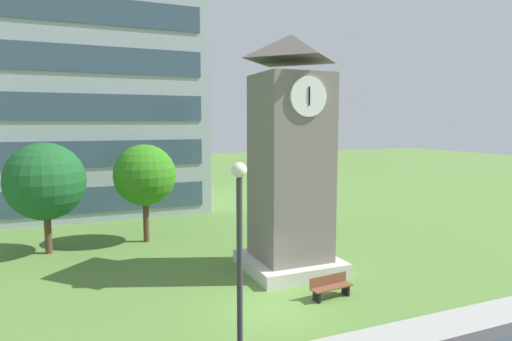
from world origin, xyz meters
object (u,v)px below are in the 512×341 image
Objects in this scene: street_lamp at (240,261)px; tree_by_building at (45,181)px; park_bench at (331,286)px; clock_tower at (290,167)px; tree_streetside at (145,175)px.

street_lamp is 16.47m from tree_by_building.
park_bench is at bearing 40.91° from street_lamp.
tree_streetside is (-5.56, 7.52, -0.96)m from clock_tower.
street_lamp reaches higher than tree_by_building.
tree_streetside is at bearing 116.51° from park_bench.
tree_by_building reaches higher than park_bench.
street_lamp is at bearing -123.73° from clock_tower.
tree_streetside is 5.17m from tree_by_building.
park_bench is 12.89m from tree_streetside.
street_lamp is (-5.68, -8.50, -1.15)m from clock_tower.
clock_tower is 9.40m from tree_streetside.
clock_tower reaches higher than tree_streetside.
park_bench is at bearing -63.49° from tree_streetside.
park_bench is at bearing -45.22° from tree_by_building.
clock_tower is 12.94m from tree_by_building.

